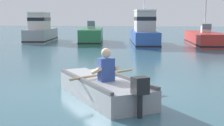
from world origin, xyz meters
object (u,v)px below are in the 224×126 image
moored_boat_green (92,36)px  moored_boat_red (204,39)px  rowboat_with_person (102,87)px  moored_boat_blue (144,32)px  moored_boat_grey (41,31)px

moored_boat_green → moored_boat_red: (7.95, -0.76, -0.07)m
rowboat_with_person → moored_boat_red: bearing=75.1°
moored_boat_green → moored_boat_blue: (3.92, -1.44, 0.37)m
moored_boat_blue → moored_boat_grey: bearing=167.8°
moored_boat_green → moored_boat_blue: size_ratio=0.94×
rowboat_with_person → moored_boat_blue: (0.05, 14.69, 0.62)m
moored_boat_blue → moored_boat_red: 4.11m
moored_boat_blue → rowboat_with_person: bearing=-90.2°
moored_boat_green → moored_boat_red: moored_boat_red is taller
rowboat_with_person → moored_boat_red: (4.09, 15.37, 0.17)m
rowboat_with_person → moored_boat_blue: size_ratio=0.51×
rowboat_with_person → moored_boat_grey: 18.23m
moored_boat_red → moored_boat_grey: bearing=175.0°
moored_boat_grey → moored_boat_blue: (7.95, -1.72, 0.04)m
moored_boat_blue → moored_boat_red: moored_boat_red is taller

